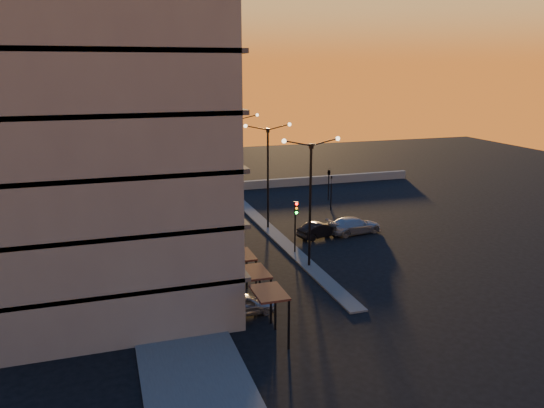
{
  "coord_description": "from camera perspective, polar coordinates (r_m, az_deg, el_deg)",
  "views": [
    {
      "loc": [
        -13.89,
        -33.92,
        14.21
      ],
      "look_at": [
        -1.18,
        5.18,
        3.58
      ],
      "focal_mm": 35.0,
      "sensor_mm": 36.0,
      "label": 1
    }
  ],
  "objects": [
    {
      "name": "ground",
      "position": [
        39.31,
        4.0,
        -6.73
      ],
      "size": [
        120.0,
        120.0,
        0.0
      ],
      "primitive_type": "plane",
      "color": "black",
      "rests_on": "ground"
    },
    {
      "name": "sidewalk_west",
      "position": [
        40.62,
        -12.15,
        -6.23
      ],
      "size": [
        5.0,
        40.0,
        0.12
      ],
      "primitive_type": "cube",
      "color": "#4F4F4D",
      "rests_on": "ground"
    },
    {
      "name": "median",
      "position": [
        48.19,
        -0.44,
        -2.58
      ],
      "size": [
        1.2,
        36.0,
        0.12
      ],
      "primitive_type": "cube",
      "color": "#4F4F4D",
      "rests_on": "ground"
    },
    {
      "name": "parapet",
      "position": [
        63.49,
        -3.08,
        2.01
      ],
      "size": [
        44.0,
        0.5,
        1.0
      ],
      "primitive_type": "cube",
      "color": "slate",
      "rests_on": "ground"
    },
    {
      "name": "building",
      "position": [
        34.03,
        -18.43,
        9.89
      ],
      "size": [
        14.35,
        17.08,
        25.0
      ],
      "color": "slate",
      "rests_on": "ground"
    },
    {
      "name": "streetlamp_near",
      "position": [
        37.65,
        4.15,
        1.23
      ],
      "size": [
        4.32,
        0.32,
        9.51
      ],
      "color": "black",
      "rests_on": "ground"
    },
    {
      "name": "streetlamp_mid",
      "position": [
        46.86,
        -0.45,
        3.9
      ],
      "size": [
        4.32,
        0.32,
        9.51
      ],
      "color": "black",
      "rests_on": "ground"
    },
    {
      "name": "streetlamp_far",
      "position": [
        56.34,
        -3.53,
        5.68
      ],
      "size": [
        4.32,
        0.32,
        9.51
      ],
      "color": "black",
      "rests_on": "ground"
    },
    {
      "name": "traffic_light_main",
      "position": [
        40.92,
        2.57,
        -1.58
      ],
      "size": [
        0.28,
        0.44,
        4.25
      ],
      "color": "black",
      "rests_on": "ground"
    },
    {
      "name": "signal_east_a",
      "position": [
        54.1,
        6.38,
        1.29
      ],
      "size": [
        0.13,
        0.16,
        3.6
      ],
      "color": "black",
      "rests_on": "ground"
    },
    {
      "name": "signal_east_b",
      "position": [
        58.02,
        6.14,
        3.37
      ],
      "size": [
        0.42,
        1.99,
        3.6
      ],
      "color": "black",
      "rests_on": "ground"
    },
    {
      "name": "car_hatchback",
      "position": [
        31.95,
        -2.94,
        -10.7
      ],
      "size": [
        3.66,
        1.53,
        1.24
      ],
      "primitive_type": "imported",
      "rotation": [
        0.0,
        0.0,
        1.55
      ],
      "color": "gray",
      "rests_on": "ground"
    },
    {
      "name": "car_sedan",
      "position": [
        45.75,
        5.17,
        -2.8
      ],
      "size": [
        4.2,
        2.32,
        1.31
      ],
      "primitive_type": "imported",
      "rotation": [
        0.0,
        0.0,
        1.82
      ],
      "color": "black",
      "rests_on": "ground"
    },
    {
      "name": "car_wagon",
      "position": [
        47.22,
        8.84,
        -2.28
      ],
      "size": [
        5.19,
        2.62,
        1.45
      ],
      "primitive_type": "imported",
      "rotation": [
        0.0,
        0.0,
        1.69
      ],
      "color": "#979A9E",
      "rests_on": "ground"
    }
  ]
}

